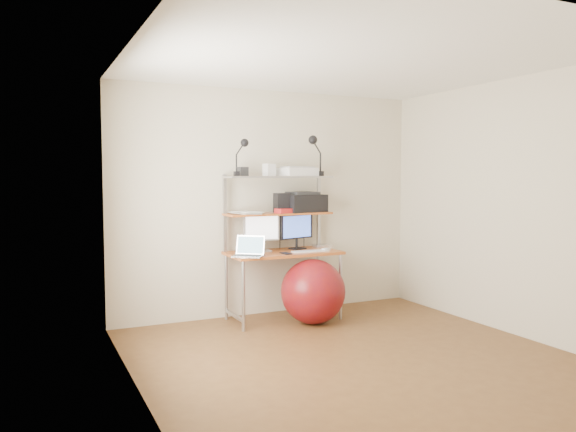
% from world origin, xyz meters
% --- Properties ---
extents(room, '(3.60, 3.60, 3.60)m').
position_xyz_m(room, '(0.00, 0.00, 1.25)').
color(room, brown).
rests_on(room, ground).
extents(computer_desk, '(1.20, 0.60, 1.57)m').
position_xyz_m(computer_desk, '(0.00, 1.50, 0.96)').
color(computer_desk, '#B55523').
rests_on(computer_desk, ground).
extents(desktop, '(1.20, 0.60, 0.00)m').
position_xyz_m(desktop, '(0.00, 1.44, 0.74)').
color(desktop, '#B55523').
rests_on(desktop, computer_desk).
extents(mid_shelf, '(1.18, 0.34, 0.00)m').
position_xyz_m(mid_shelf, '(0.00, 1.57, 1.15)').
color(mid_shelf, '#B55523').
rests_on(mid_shelf, computer_desk).
extents(top_shelf, '(1.18, 0.34, 0.00)m').
position_xyz_m(top_shelf, '(0.00, 1.57, 1.55)').
color(top_shelf, '#AAAAAE').
rests_on(top_shelf, computer_desk).
extents(floor, '(3.60, 3.60, 0.00)m').
position_xyz_m(floor, '(0.00, 0.00, 0.00)').
color(floor, brown).
rests_on(floor, ground).
extents(wall_outlet, '(0.08, 0.01, 0.12)m').
position_xyz_m(wall_outlet, '(0.85, 1.79, 0.30)').
color(wall_outlet, silver).
rests_on(wall_outlet, room).
extents(monitor_silver, '(0.40, 0.16, 0.45)m').
position_xyz_m(monitor_silver, '(-0.21, 1.55, 0.98)').
color(monitor_silver, '#B4B5B9').
rests_on(monitor_silver, desktop).
extents(monitor_black, '(0.45, 0.18, 0.46)m').
position_xyz_m(monitor_black, '(0.22, 1.57, 0.97)').
color(monitor_black, black).
rests_on(monitor_black, desktop).
extents(laptop, '(0.38, 0.37, 0.26)m').
position_xyz_m(laptop, '(-0.46, 1.27, 0.78)').
color(laptop, silver).
rests_on(laptop, desktop).
extents(keyboard, '(0.40, 0.12, 0.01)m').
position_xyz_m(keyboard, '(0.25, 1.30, 0.75)').
color(keyboard, silver).
rests_on(keyboard, desktop).
extents(mouse, '(0.10, 0.08, 0.02)m').
position_xyz_m(mouse, '(0.46, 1.32, 0.75)').
color(mouse, silver).
rests_on(mouse, desktop).
extents(mac_mini, '(0.22, 0.22, 0.04)m').
position_xyz_m(mac_mini, '(0.54, 1.56, 0.76)').
color(mac_mini, silver).
rests_on(mac_mini, desktop).
extents(phone, '(0.09, 0.14, 0.01)m').
position_xyz_m(phone, '(-0.05, 1.26, 0.75)').
color(phone, black).
rests_on(phone, desktop).
extents(printer, '(0.52, 0.40, 0.22)m').
position_xyz_m(printer, '(0.31, 1.59, 1.26)').
color(printer, black).
rests_on(printer, mid_shelf).
extents(nas_cube, '(0.15, 0.15, 0.21)m').
position_xyz_m(nas_cube, '(0.03, 1.54, 1.26)').
color(nas_cube, black).
rests_on(nas_cube, mid_shelf).
extents(red_box, '(0.21, 0.16, 0.05)m').
position_xyz_m(red_box, '(0.03, 1.47, 1.18)').
color(red_box, '#B21C1C').
rests_on(red_box, mid_shelf).
extents(scanner, '(0.44, 0.32, 0.11)m').
position_xyz_m(scanner, '(0.23, 1.56, 1.60)').
color(scanner, silver).
rests_on(scanner, top_shelf).
extents(box_white, '(0.13, 0.12, 0.13)m').
position_xyz_m(box_white, '(-0.13, 1.53, 1.62)').
color(box_white, silver).
rests_on(box_white, top_shelf).
extents(box_grey, '(0.11, 0.11, 0.10)m').
position_xyz_m(box_grey, '(-0.40, 1.61, 1.60)').
color(box_grey, '#2B2B2D').
rests_on(box_grey, top_shelf).
extents(clip_lamp_left, '(0.15, 0.09, 0.38)m').
position_xyz_m(clip_lamp_left, '(-0.45, 1.46, 1.83)').
color(clip_lamp_left, black).
rests_on(clip_lamp_left, top_shelf).
extents(clip_lamp_right, '(0.18, 0.10, 0.44)m').
position_xyz_m(clip_lamp_right, '(0.40, 1.48, 1.87)').
color(clip_lamp_right, black).
rests_on(clip_lamp_right, top_shelf).
extents(exercise_ball, '(0.68, 0.68, 0.68)m').
position_xyz_m(exercise_ball, '(0.21, 1.15, 0.34)').
color(exercise_ball, maroon).
rests_on(exercise_ball, floor).
extents(paper_stack, '(0.39, 0.41, 0.02)m').
position_xyz_m(paper_stack, '(-0.37, 1.57, 1.16)').
color(paper_stack, white).
rests_on(paper_stack, mid_shelf).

